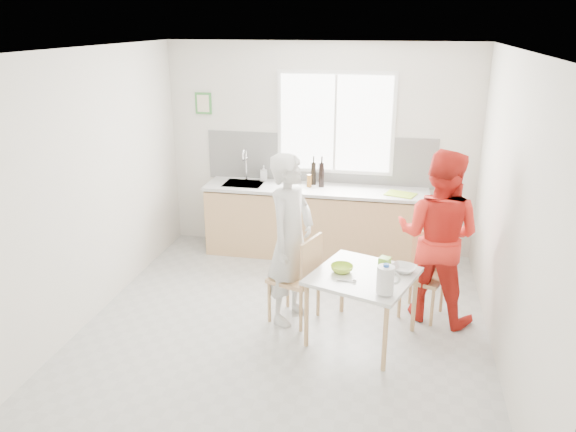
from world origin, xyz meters
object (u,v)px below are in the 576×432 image
(bowl_white, at_px, (403,269))
(person_white, at_px, (291,240))
(milk_jug, at_px, (386,279))
(wine_bottle_b, at_px, (313,173))
(chair_left, at_px, (300,275))
(wine_bottle_a, at_px, (322,175))
(person_red, at_px, (438,237))
(chair_far, at_px, (425,271))
(dining_table, at_px, (363,281))
(bowl_green, at_px, (342,269))

(bowl_white, bearing_deg, person_white, 173.79)
(milk_jug, bearing_deg, wine_bottle_b, 131.76)
(chair_left, relative_size, bowl_white, 3.97)
(person_white, bearing_deg, milk_jug, -104.02)
(milk_jug, xyz_separation_m, wine_bottle_a, (-0.91, 2.38, 0.25))
(person_red, bearing_deg, wine_bottle_b, -26.00)
(chair_far, height_order, person_white, person_white)
(person_white, bearing_deg, dining_table, -90.00)
(chair_far, height_order, wine_bottle_b, wine_bottle_b)
(bowl_green, bearing_deg, chair_far, 38.46)
(dining_table, bearing_deg, chair_far, 47.66)
(bowl_green, bearing_deg, wine_bottle_a, 103.84)
(milk_jug, bearing_deg, bowl_white, 92.59)
(bowl_green, bearing_deg, wine_bottle_b, 106.33)
(milk_jug, height_order, wine_bottle_a, wine_bottle_a)
(dining_table, xyz_separation_m, wine_bottle_b, (-0.82, 2.10, 0.46))
(milk_jug, relative_size, wine_bottle_b, 0.90)
(chair_far, bearing_deg, bowl_white, -95.05)
(milk_jug, bearing_deg, wine_bottle_a, 130.04)
(person_white, height_order, person_red, person_red)
(person_red, bearing_deg, milk_jug, 82.87)
(chair_left, relative_size, person_white, 0.53)
(bowl_green, height_order, bowl_white, bowl_green)
(person_white, xyz_separation_m, milk_jug, (0.96, -0.63, -0.05))
(bowl_green, relative_size, milk_jug, 0.80)
(person_red, distance_m, wine_bottle_b, 2.14)
(person_white, distance_m, wine_bottle_a, 1.77)
(wine_bottle_a, bearing_deg, person_red, -45.80)
(bowl_white, bearing_deg, chair_left, 175.21)
(dining_table, relative_size, wine_bottle_a, 3.52)
(chair_far, bearing_deg, wine_bottle_a, 152.73)
(wine_bottle_b, bearing_deg, milk_jug, -67.35)
(chair_far, bearing_deg, chair_left, -141.62)
(person_white, height_order, wine_bottle_b, person_white)
(person_red, xyz_separation_m, bowl_green, (-0.89, -0.57, -0.17))
(chair_left, bearing_deg, chair_far, 128.38)
(person_red, relative_size, milk_jug, 6.62)
(chair_left, relative_size, milk_jug, 3.47)
(person_red, xyz_separation_m, bowl_white, (-0.32, -0.45, -0.18))
(chair_far, bearing_deg, milk_jug, -91.37)
(dining_table, distance_m, person_red, 0.95)
(chair_left, bearing_deg, person_red, 124.57)
(chair_left, bearing_deg, person_white, -90.00)
(person_red, distance_m, wine_bottle_a, 2.00)
(chair_left, bearing_deg, milk_jug, 74.48)
(milk_jug, distance_m, wine_bottle_b, 2.69)
(person_red, height_order, bowl_green, person_red)
(person_white, xyz_separation_m, bowl_green, (0.54, -0.24, -0.16))
(chair_far, relative_size, bowl_green, 4.02)
(chair_far, bearing_deg, person_red, -17.05)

